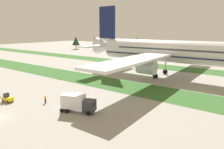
# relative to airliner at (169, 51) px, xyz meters

# --- Properties ---
(grass_strip_near) EXTENTS (320.00, 12.47, 0.01)m
(grass_strip_near) POSITION_rel_airliner_xyz_m (-13.00, -18.45, -8.99)
(grass_strip_near) COLOR #336028
(grass_strip_near) RESTS_ON ground
(grass_strip_far) EXTENTS (320.00, 12.47, 0.01)m
(grass_strip_far) POSITION_rel_airliner_xyz_m (-13.00, 18.49, -8.99)
(grass_strip_far) COLOR #336028
(grass_strip_far) RESTS_ON ground
(airliner) EXTENTS (61.94, 76.38, 25.07)m
(airliner) POSITION_rel_airliner_xyz_m (0.00, 0.00, 0.00)
(airliner) COLOR white
(airliner) RESTS_ON ground
(baggage_tug) EXTENTS (2.72, 1.56, 1.97)m
(baggage_tug) POSITION_rel_airliner_xyz_m (-20.02, -45.25, -8.18)
(baggage_tug) COLOR yellow
(baggage_tug) RESTS_ON ground
(catering_truck) EXTENTS (7.31, 4.70, 3.58)m
(catering_truck) POSITION_rel_airliner_xyz_m (-2.77, -40.02, -7.04)
(catering_truck) COLOR #2D333D
(catering_truck) RESTS_ON ground
(ground_crew_marshaller) EXTENTS (0.55, 0.36, 1.74)m
(ground_crew_marshaller) POSITION_rel_airliner_xyz_m (-12.46, -40.61, -8.05)
(ground_crew_marshaller) COLOR black
(ground_crew_marshaller) RESTS_ON ground
(taxiway_marker_0) EXTENTS (0.44, 0.44, 0.46)m
(taxiway_marker_0) POSITION_rel_airliner_xyz_m (3.99, -23.69, -8.77)
(taxiway_marker_0) COLOR orange
(taxiway_marker_0) RESTS_ON ground
(taxiway_marker_1) EXTENTS (0.44, 0.44, 0.67)m
(taxiway_marker_1) POSITION_rel_airliner_xyz_m (-27.31, -24.67, -8.66)
(taxiway_marker_1) COLOR orange
(taxiway_marker_1) RESTS_ON ground
(taxiway_marker_2) EXTENTS (0.44, 0.44, 0.61)m
(taxiway_marker_2) POSITION_rel_airliner_xyz_m (-12.16, -21.30, -8.69)
(taxiway_marker_2) COLOR orange
(taxiway_marker_2) RESTS_ON ground
(distant_tree_line) EXTENTS (185.42, 10.31, 11.53)m
(distant_tree_line) POSITION_rel_airliner_xyz_m (-18.58, 55.82, -2.24)
(distant_tree_line) COLOR #4C3823
(distant_tree_line) RESTS_ON ground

